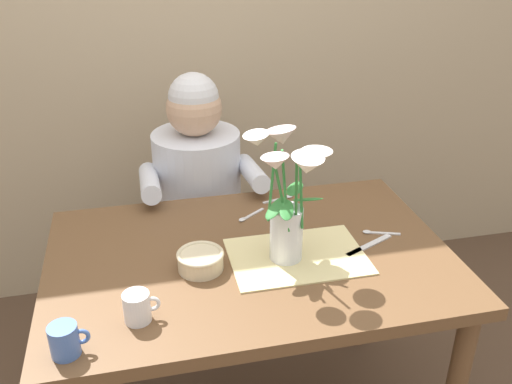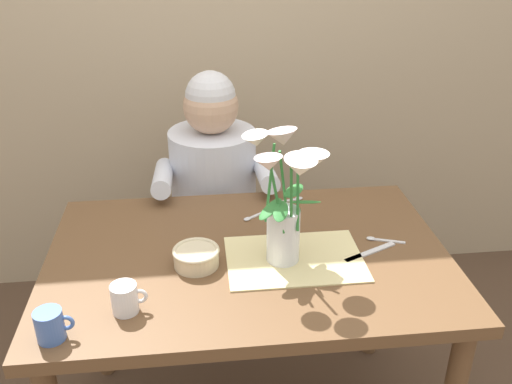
{
  "view_description": "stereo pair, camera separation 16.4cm",
  "coord_description": "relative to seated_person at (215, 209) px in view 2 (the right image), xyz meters",
  "views": [
    {
      "loc": [
        -0.3,
        -1.38,
        1.66
      ],
      "look_at": [
        0.03,
        0.05,
        0.92
      ],
      "focal_mm": 39.32,
      "sensor_mm": 36.0,
      "label": 1
    },
    {
      "loc": [
        -0.13,
        -1.41,
        1.66
      ],
      "look_at": [
        0.03,
        0.05,
        0.92
      ],
      "focal_mm": 39.32,
      "sensor_mm": 36.0,
      "label": 2
    }
  ],
  "objects": [
    {
      "name": "tea_cup",
      "position": [
        -0.26,
        -0.85,
        0.22
      ],
      "size": [
        0.09,
        0.07,
        0.08
      ],
      "color": "silver",
      "rests_on": "dining_table"
    },
    {
      "name": "spoon_2",
      "position": [
        0.49,
        -0.59,
        0.18
      ],
      "size": [
        0.12,
        0.05,
        0.01
      ],
      "color": "silver",
      "rests_on": "dining_table"
    },
    {
      "name": "ceramic_bowl",
      "position": [
        -0.08,
        -0.66,
        0.21
      ],
      "size": [
        0.14,
        0.14,
        0.06
      ],
      "color": "beige",
      "rests_on": "dining_table"
    },
    {
      "name": "spoon_0",
      "position": [
        0.27,
        -0.29,
        0.18
      ],
      "size": [
        0.12,
        0.04,
        0.01
      ],
      "color": "silver",
      "rests_on": "dining_table"
    },
    {
      "name": "wood_panel_backdrop",
      "position": [
        0.08,
        0.43,
        0.69
      ],
      "size": [
        4.0,
        0.1,
        2.5
      ],
      "primitive_type": "cube",
      "color": "tan",
      "rests_on": "ground_plane"
    },
    {
      "name": "striped_placemat",
      "position": [
        0.21,
        -0.66,
        0.18
      ],
      "size": [
        0.4,
        0.28,
        0.0
      ],
      "primitive_type": "cube",
      "color": "beige",
      "rests_on": "dining_table"
    },
    {
      "name": "dinner_knife",
      "position": [
        0.44,
        -0.65,
        0.18
      ],
      "size": [
        0.18,
        0.1,
        0.0
      ],
      "primitive_type": "cube",
      "rotation": [
        0.0,
        0.0,
        0.44
      ],
      "color": "silver",
      "rests_on": "dining_table"
    },
    {
      "name": "dining_table",
      "position": [
        0.08,
        -0.62,
        0.08
      ],
      "size": [
        1.2,
        0.8,
        0.74
      ],
      "color": "brown",
      "rests_on": "ground_plane"
    },
    {
      "name": "ceramic_mug",
      "position": [
        -0.43,
        -0.93,
        0.22
      ],
      "size": [
        0.09,
        0.07,
        0.08
      ],
      "color": "#476BB7",
      "rests_on": "dining_table"
    },
    {
      "name": "seated_person",
      "position": [
        0.0,
        0.0,
        0.0
      ],
      "size": [
        0.45,
        0.47,
        1.14
      ],
      "rotation": [
        0.0,
        0.0,
        -0.04
      ],
      "color": "#4C4C56",
      "rests_on": "ground_plane"
    },
    {
      "name": "flower_vase",
      "position": [
        0.18,
        -0.66,
        0.39
      ],
      "size": [
        0.25,
        0.31,
        0.37
      ],
      "color": "silver",
      "rests_on": "dining_table"
    },
    {
      "name": "spoon_1",
      "position": [
        0.12,
        -0.4,
        0.18
      ],
      "size": [
        0.11,
        0.08,
        0.01
      ],
      "color": "silver",
      "rests_on": "dining_table"
    }
  ]
}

